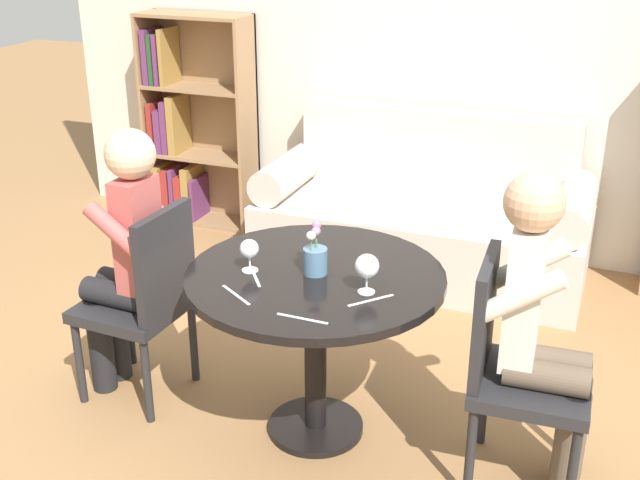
# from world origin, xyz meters

# --- Properties ---
(ground_plane) EXTENTS (16.00, 16.00, 0.00)m
(ground_plane) POSITION_xyz_m (0.00, 0.00, 0.00)
(ground_plane) COLOR olive
(back_wall) EXTENTS (5.20, 0.05, 2.70)m
(back_wall) POSITION_xyz_m (0.00, 2.14, 1.35)
(back_wall) COLOR beige
(back_wall) RESTS_ON ground_plane
(round_table) EXTENTS (1.01, 1.01, 0.73)m
(round_table) POSITION_xyz_m (0.00, 0.00, 0.60)
(round_table) COLOR black
(round_table) RESTS_ON ground_plane
(couch) EXTENTS (1.89, 0.80, 0.92)m
(couch) POSITION_xyz_m (0.00, 1.72, 0.31)
(couch) COLOR beige
(couch) RESTS_ON ground_plane
(bookshelf_left) EXTENTS (0.74, 0.28, 1.40)m
(bookshelf_left) POSITION_xyz_m (-1.70, 1.98, 0.63)
(bookshelf_left) COLOR #93704C
(bookshelf_left) RESTS_ON ground_plane
(chair_left) EXTENTS (0.44, 0.44, 0.90)m
(chair_left) POSITION_xyz_m (-0.78, -0.02, 0.49)
(chair_left) COLOR #232326
(chair_left) RESTS_ON ground_plane
(chair_right) EXTENTS (0.44, 0.44, 0.90)m
(chair_right) POSITION_xyz_m (0.78, -0.00, 0.49)
(chair_right) COLOR #232326
(chair_right) RESTS_ON ground_plane
(person_left) EXTENTS (0.43, 0.35, 1.23)m
(person_left) POSITION_xyz_m (-0.87, -0.01, 0.66)
(person_left) COLOR black
(person_left) RESTS_ON ground_plane
(person_right) EXTENTS (0.43, 0.35, 1.23)m
(person_right) POSITION_xyz_m (0.87, 0.00, 0.66)
(person_right) COLOR brown
(person_right) RESTS_ON ground_plane
(wine_glass_left) EXTENTS (0.07, 0.07, 0.13)m
(wine_glass_left) POSITION_xyz_m (-0.25, -0.07, 0.82)
(wine_glass_left) COLOR white
(wine_glass_left) RESTS_ON round_table
(wine_glass_right) EXTENTS (0.09, 0.09, 0.15)m
(wine_glass_right) POSITION_xyz_m (0.24, -0.08, 0.83)
(wine_glass_right) COLOR white
(wine_glass_right) RESTS_ON round_table
(flower_vase) EXTENTS (0.09, 0.09, 0.21)m
(flower_vase) POSITION_xyz_m (0.00, 0.00, 0.80)
(flower_vase) COLOR slate
(flower_vase) RESTS_ON round_table
(knife_left_setting) EXTENTS (0.16, 0.11, 0.00)m
(knife_left_setting) POSITION_xyz_m (-0.20, -0.28, 0.73)
(knife_left_setting) COLOR silver
(knife_left_setting) RESTS_ON round_table
(fork_left_setting) EXTENTS (0.13, 0.15, 0.00)m
(fork_left_setting) POSITION_xyz_m (0.27, -0.14, 0.73)
(fork_left_setting) COLOR silver
(fork_left_setting) RESTS_ON round_table
(knife_right_setting) EXTENTS (0.19, 0.01, 0.00)m
(knife_right_setting) POSITION_xyz_m (0.09, -0.36, 0.73)
(knife_right_setting) COLOR silver
(knife_right_setting) RESTS_ON round_table
(fork_right_setting) EXTENTS (0.12, 0.16, 0.00)m
(fork_right_setting) POSITION_xyz_m (-0.21, -0.11, 0.73)
(fork_right_setting) COLOR silver
(fork_right_setting) RESTS_ON round_table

